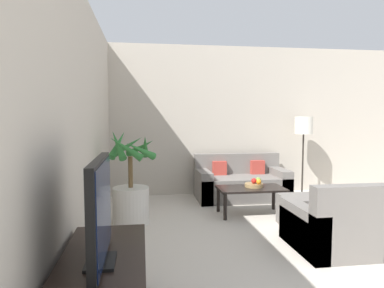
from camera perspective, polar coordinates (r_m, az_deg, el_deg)
The scene contains 13 objects.
wall_back at distance 6.68m, azimuth 14.11°, elevation 3.84°, with size 7.84×0.06×2.70m.
wall_left at distance 2.89m, azimuth -20.40°, elevation 2.75°, with size 0.06×8.24×2.70m.
television at distance 2.21m, azimuth -15.05°, elevation -10.86°, with size 0.18×0.78×0.65m.
potted_palm at distance 4.64m, azimuth -10.14°, elevation -7.88°, with size 0.65×0.71×1.27m.
sofa_loveseat at distance 6.02m, azimuth 8.15°, elevation -6.55°, with size 1.54×0.79×0.76m.
floor_lamp at distance 6.42m, azimuth 18.10°, elevation 2.31°, with size 0.31×0.31×1.42m.
coffee_table at distance 5.09m, azimuth 9.78°, elevation -7.75°, with size 0.96×0.52×0.40m.
fruit_bowl at distance 5.12m, azimuth 10.27°, elevation -6.77°, with size 0.27×0.27×0.05m.
apple_red at distance 5.10m, azimuth 10.29°, elevation -6.06°, with size 0.08×0.08×0.08m.
apple_green at distance 5.16m, azimuth 10.96°, elevation -5.92°, with size 0.08×0.08×0.08m.
orange_fruit at distance 5.05m, azimuth 11.07°, elevation -6.21°, with size 0.07×0.07×0.07m.
armchair at distance 4.06m, azimuth 22.81°, elevation -12.63°, with size 0.87×0.87×0.77m.
ottoman at distance 4.76m, azimuth 18.57°, elevation -10.57°, with size 0.64×0.49×0.40m.
Camera 1 is at (-2.54, 0.49, 1.43)m, focal length 32.00 mm.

